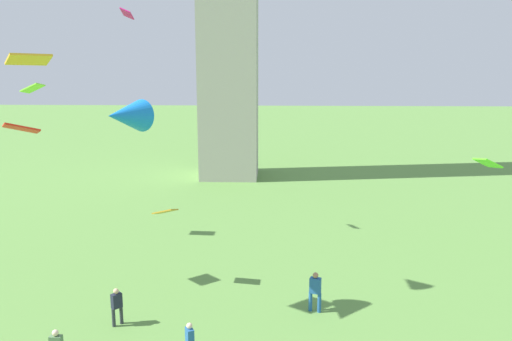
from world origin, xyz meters
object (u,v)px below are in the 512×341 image
(person_5, at_px, (315,290))
(kite_flying_5, at_px, (33,88))
(kite_flying_2, at_px, (21,128))
(person_1, at_px, (117,304))
(kite_flying_6, at_px, (126,116))
(person_2, at_px, (190,340))
(kite_flying_8, at_px, (127,14))
(kite_flying_4, at_px, (29,59))
(kite_flying_1, at_px, (165,211))
(kite_flying_7, at_px, (487,163))

(person_5, distance_m, kite_flying_5, 20.05)
(kite_flying_2, bearing_deg, person_1, 115.52)
(person_5, bearing_deg, kite_flying_6, 28.64)
(person_2, bearing_deg, person_1, -153.37)
(person_1, relative_size, person_5, 0.89)
(kite_flying_5, height_order, kite_flying_8, kite_flying_8)
(kite_flying_2, relative_size, kite_flying_4, 0.99)
(kite_flying_2, bearing_deg, person_2, 114.20)
(kite_flying_4, xyz_separation_m, kite_flying_8, (0.94, 11.14, 2.50))
(kite_flying_4, height_order, kite_flying_6, kite_flying_4)
(person_1, distance_m, kite_flying_8, 17.13)
(person_5, bearing_deg, person_1, 28.98)
(kite_flying_5, bearing_deg, person_5, 159.81)
(kite_flying_2, bearing_deg, kite_flying_1, 154.97)
(person_5, distance_m, kite_flying_2, 15.22)
(person_2, distance_m, kite_flying_5, 19.12)
(person_2, bearing_deg, kite_flying_5, -165.63)
(person_5, xyz_separation_m, kite_flying_4, (-11.38, -1.19, 9.95))
(kite_flying_4, relative_size, kite_flying_6, 0.80)
(person_1, relative_size, kite_flying_2, 0.89)
(person_2, distance_m, kite_flying_4, 12.37)
(person_5, height_order, kite_flying_7, kite_flying_7)
(person_1, relative_size, kite_flying_5, 1.25)
(kite_flying_1, height_order, kite_flying_7, kite_flying_7)
(kite_flying_6, bearing_deg, kite_flying_8, 132.12)
(person_2, height_order, kite_flying_4, kite_flying_4)
(kite_flying_2, bearing_deg, kite_flying_6, 120.39)
(person_2, distance_m, kite_flying_7, 20.79)
(person_1, bearing_deg, person_5, -35.45)
(person_1, bearing_deg, kite_flying_5, 80.08)
(kite_flying_1, bearing_deg, kite_flying_8, 129.37)
(kite_flying_1, relative_size, kite_flying_8, 1.21)
(person_5, bearing_deg, person_2, 59.56)
(kite_flying_2, distance_m, kite_flying_4, 4.91)
(kite_flying_5, xyz_separation_m, kite_flying_6, (8.26, -10.30, -0.42))
(kite_flying_8, bearing_deg, kite_flying_7, -93.09)
(kite_flying_4, distance_m, kite_flying_7, 24.96)
(person_1, distance_m, kite_flying_1, 5.12)
(kite_flying_6, distance_m, kite_flying_8, 12.52)
(person_2, distance_m, person_5, 6.48)
(kite_flying_1, bearing_deg, kite_flying_2, -160.30)
(kite_flying_6, bearing_deg, kite_flying_7, 57.82)
(kite_flying_4, bearing_deg, kite_flying_5, -103.57)
(person_1, height_order, kite_flying_5, kite_flying_5)
(person_5, relative_size, kite_flying_4, 0.98)
(kite_flying_7, bearing_deg, person_1, -67.88)
(kite_flying_2, xyz_separation_m, kite_flying_7, (24.05, 7.01, -2.88))
(kite_flying_2, height_order, kite_flying_7, kite_flying_2)
(kite_flying_1, relative_size, kite_flying_5, 0.93)
(kite_flying_4, height_order, kite_flying_8, kite_flying_8)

